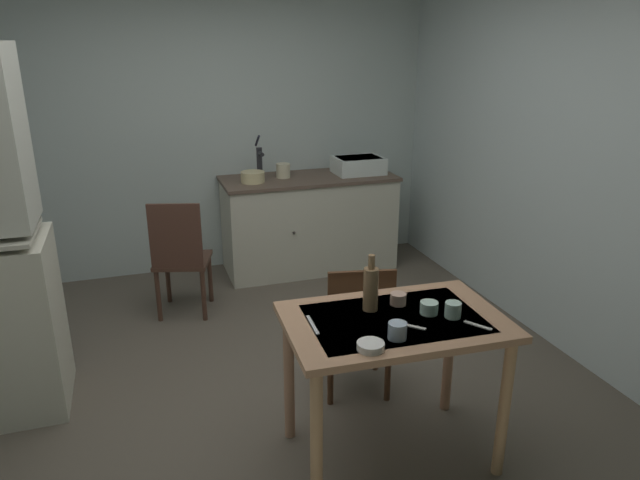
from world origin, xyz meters
name	(u,v)px	position (x,y,z in m)	size (l,w,h in m)	color
ground_plane	(270,390)	(0.00, 0.00, 0.00)	(5.39, 5.39, 0.00)	brown
wall_back	(207,126)	(0.00, 2.24, 1.32)	(4.15, 0.10, 2.63)	silver
wall_right	(577,157)	(2.07, 0.00, 1.32)	(0.10, 4.49, 2.63)	silver
counter_cabinet	(309,223)	(0.83, 1.87, 0.44)	(1.56, 0.64, 0.87)	beige
sink_basin	(358,165)	(1.31, 1.87, 0.95)	(0.44, 0.34, 0.15)	white
hand_pump	(260,160)	(0.40, 1.92, 1.04)	(0.05, 0.27, 0.39)	#232328
mixing_bowl_counter	(253,177)	(0.31, 1.82, 0.92)	(0.20, 0.20, 0.09)	beige
stoneware_crock	(283,171)	(0.61, 1.92, 0.93)	(0.12, 0.12, 0.13)	beige
dining_table	(394,340)	(0.45, -0.75, 0.66)	(1.08, 0.72, 0.78)	tan
chair_far_side	(357,324)	(0.49, -0.18, 0.46)	(0.47, 0.47, 0.84)	#4B2E1C
chair_by_counter	(181,256)	(-0.39, 1.21, 0.49)	(0.50, 0.50, 0.93)	#482E22
serving_bowl_wide	(371,346)	(0.22, -0.99, 0.79)	(0.12, 0.12, 0.03)	white
teacup_cream	(398,299)	(0.53, -0.62, 0.81)	(0.08, 0.08, 0.06)	tan
mug_tall	(397,331)	(0.37, -0.94, 0.82)	(0.08, 0.08, 0.08)	#9EB2C6
teacup_mint	(453,310)	(0.72, -0.83, 0.82)	(0.08, 0.08, 0.07)	#ADD1C1
mug_dark	(429,308)	(0.63, -0.76, 0.81)	(0.09, 0.09, 0.06)	#ADD1C1
glass_bottle	(371,288)	(0.37, -0.63, 0.89)	(0.07, 0.07, 0.29)	olive
table_knife	(313,325)	(0.05, -0.70, 0.78)	(0.19, 0.02, 0.01)	silver
teaspoon_near_bowl	(478,325)	(0.78, -0.95, 0.78)	(0.14, 0.02, 0.01)	beige
teaspoon_by_cup	(411,326)	(0.48, -0.85, 0.78)	(0.14, 0.02, 0.01)	beige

